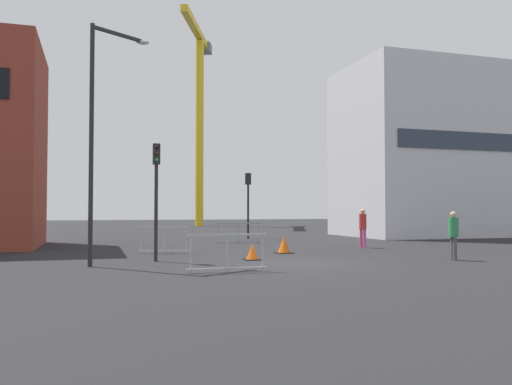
% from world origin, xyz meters
% --- Properties ---
extents(ground, '(160.00, 160.00, 0.00)m').
position_xyz_m(ground, '(0.00, 0.00, 0.00)').
color(ground, black).
extents(office_block, '(10.82, 7.95, 11.40)m').
position_xyz_m(office_block, '(15.26, 14.78, 5.70)').
color(office_block, silver).
rests_on(office_block, ground).
extents(construction_crane, '(5.81, 12.95, 21.75)m').
position_xyz_m(construction_crane, '(4.81, 41.32, 14.05)').
color(construction_crane, yellow).
rests_on(construction_crane, ground).
extents(streetlamp_tall, '(1.92, 1.20, 7.57)m').
position_xyz_m(streetlamp_tall, '(-6.23, 1.04, 4.51)').
color(streetlamp_tall, '#232326').
rests_on(streetlamp_tall, ground).
extents(traffic_light_median, '(0.25, 0.37, 4.01)m').
position_xyz_m(traffic_light_median, '(-4.34, 2.00, 2.69)').
color(traffic_light_median, '#232326').
rests_on(traffic_light_median, ground).
extents(traffic_light_corner, '(0.39, 0.35, 4.01)m').
position_xyz_m(traffic_light_corner, '(2.66, 14.66, 2.69)').
color(traffic_light_corner, black).
rests_on(traffic_light_corner, ground).
extents(pedestrian_walking, '(0.34, 0.34, 1.70)m').
position_xyz_m(pedestrian_walking, '(5.61, -0.65, 0.99)').
color(pedestrian_walking, '#4C4C51').
rests_on(pedestrian_walking, ground).
extents(pedestrian_waiting, '(0.34, 0.34, 1.80)m').
position_xyz_m(pedestrian_waiting, '(5.59, 5.75, 1.05)').
color(pedestrian_waiting, '#D14C8C').
rests_on(pedestrian_waiting, ground).
extents(safety_barrier_mid_span, '(2.31, 0.08, 1.08)m').
position_xyz_m(safety_barrier_mid_span, '(-2.78, -1.75, 0.56)').
color(safety_barrier_mid_span, '#B2B5BA').
rests_on(safety_barrier_mid_span, ground).
extents(safety_barrier_right_run, '(2.01, 0.24, 1.08)m').
position_xyz_m(safety_barrier_right_run, '(-3.65, 5.24, 0.56)').
color(safety_barrier_right_run, '#B2B5BA').
rests_on(safety_barrier_right_run, ground).
extents(safety_barrier_rear, '(2.38, 0.35, 1.08)m').
position_xyz_m(safety_barrier_rear, '(0.96, 10.70, 0.56)').
color(safety_barrier_rear, gray).
rests_on(safety_barrier_rear, ground).
extents(traffic_cone_by_barrier, '(0.57, 0.57, 0.58)m').
position_xyz_m(traffic_cone_by_barrier, '(-1.04, 1.57, 0.27)').
color(traffic_cone_by_barrier, black).
rests_on(traffic_cone_by_barrier, ground).
extents(traffic_cone_on_verge, '(0.68, 0.68, 0.69)m').
position_xyz_m(traffic_cone_on_verge, '(1.03, 3.95, 0.32)').
color(traffic_cone_on_verge, black).
rests_on(traffic_cone_on_verge, ground).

